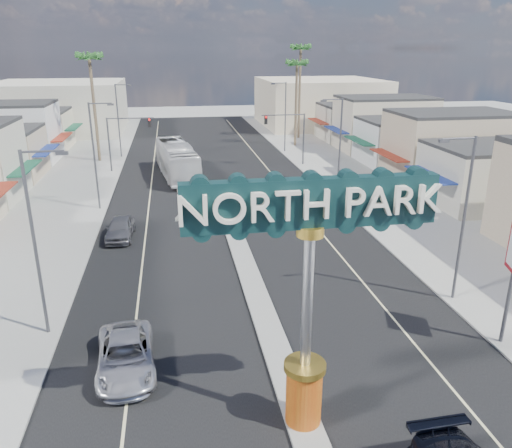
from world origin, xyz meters
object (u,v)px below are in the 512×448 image
object	(u,v)px
gateway_sign	(308,278)
streetlight_r_mid	(338,143)
streetlight_l_mid	(96,151)
car_parked_left	(120,228)
streetlight_r_near	(462,212)
palm_right_mid	(297,68)
streetlight_l_near	(37,236)
streetlight_l_far	(119,117)
streetlight_r_far	(284,113)
suv_left	(126,355)
traffic_signal_right	(289,129)
palm_right_far	(301,53)
city_bus	(177,160)
palm_left_far	(90,63)
traffic_signal_left	(125,133)

from	to	relation	value
gateway_sign	streetlight_r_mid	world-z (taller)	gateway_sign
streetlight_l_mid	car_parked_left	bearing A→B (deg)	-73.18
streetlight_r_near	palm_right_mid	size ratio (longest dim) A/B	0.74
streetlight_l_near	streetlight_r_near	bearing A→B (deg)	0.00
gateway_sign	palm_right_mid	distance (m)	55.76
streetlight_l_far	streetlight_r_far	world-z (taller)	same
streetlight_l_mid	streetlight_r_far	distance (m)	30.32
streetlight_r_far	suv_left	distance (m)	48.87
traffic_signal_right	palm_right_mid	distance (m)	14.10
streetlight_l_far	palm_right_far	world-z (taller)	palm_right_far
city_bus	streetlight_r_mid	bearing A→B (deg)	-44.51
gateway_sign	suv_left	xyz separation A→B (m)	(-6.64, 4.44, -5.21)
palm_right_far	car_parked_left	size ratio (longest dim) A/B	3.12
streetlight_l_near	palm_right_mid	size ratio (longest dim) A/B	0.74
palm_right_mid	city_bus	xyz separation A→B (m)	(-16.77, -15.20, -8.80)
streetlight_l_mid	car_parked_left	xyz separation A→B (m)	(2.20, -7.27, -4.30)
city_bus	traffic_signal_right	bearing A→B (deg)	6.58
streetlight_r_mid	palm_left_far	world-z (taller)	palm_left_far
streetlight_l_near	traffic_signal_left	bearing A→B (deg)	87.90
palm_left_far	city_bus	bearing A→B (deg)	-44.91
traffic_signal_right	suv_left	distance (m)	40.93
streetlight_l_near	car_parked_left	world-z (taller)	streetlight_l_near
palm_left_far	streetlight_l_near	bearing A→B (deg)	-86.33
streetlight_r_far	palm_left_far	distance (m)	24.38
palm_right_mid	streetlight_l_far	bearing A→B (deg)	-170.31
traffic_signal_left	palm_right_mid	world-z (taller)	palm_right_mid
streetlight_r_mid	streetlight_l_mid	bearing A→B (deg)	180.00
city_bus	palm_left_far	bearing A→B (deg)	127.82
streetlight_l_mid	palm_right_far	bearing A→B (deg)	51.52
traffic_signal_right	streetlight_r_mid	world-z (taller)	streetlight_r_mid
streetlight_l_far	streetlight_r_mid	bearing A→B (deg)	-46.52
streetlight_r_mid	city_bus	xyz separation A→B (m)	(-14.21, 10.80, -3.27)
streetlight_r_near	palm_right_far	distance (m)	52.71
streetlight_l_far	palm_left_far	world-z (taller)	palm_left_far
city_bus	car_parked_left	bearing A→B (deg)	-111.13
streetlight_l_mid	suv_left	xyz separation A→B (m)	(3.80, -23.58, -4.35)
traffic_signal_left	palm_right_mid	size ratio (longest dim) A/B	0.50
streetlight_r_far	palm_right_far	distance (m)	13.21
traffic_signal_right	suv_left	bearing A→B (deg)	-112.83
streetlight_r_far	streetlight_r_near	bearing A→B (deg)	-90.00
traffic_signal_left	streetlight_r_mid	bearing A→B (deg)	-35.50
streetlight_l_mid	palm_right_mid	xyz separation A→B (m)	(23.43, 26.00, 5.54)
traffic_signal_left	palm_left_far	world-z (taller)	palm_left_far
streetlight_r_far	streetlight_l_far	bearing A→B (deg)	180.00
streetlight_l_far	city_bus	bearing A→B (deg)	-59.26
streetlight_r_near	palm_right_far	size ratio (longest dim) A/B	0.64
gateway_sign	streetlight_l_far	bearing A→B (deg)	101.78
streetlight_l_far	streetlight_r_far	size ratio (longest dim) A/B	1.00
palm_left_far	traffic_signal_right	bearing A→B (deg)	-15.15
streetlight_l_far	traffic_signal_right	bearing A→B (deg)	-22.20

